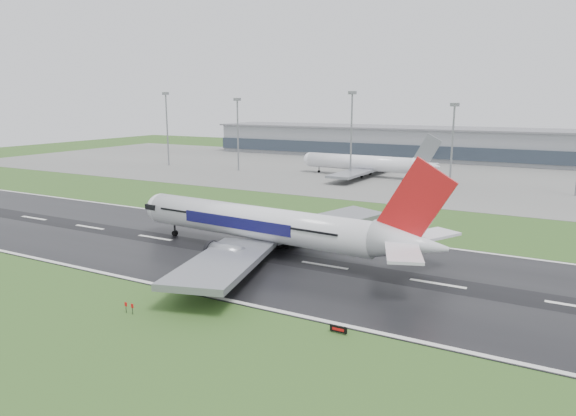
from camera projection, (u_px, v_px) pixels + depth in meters
The scene contains 11 objects.
ground at pixel (232, 251), 101.82m from camera, with size 520.00×520.00×0.00m, color #2C501D.
runway at pixel (232, 250), 101.81m from camera, with size 400.00×45.00×0.10m, color black.
apron at pixel (407, 173), 209.52m from camera, with size 400.00×130.00×0.08m, color slate.
terminal at pixel (441, 144), 259.69m from camera, with size 240.00×36.00×15.00m, color gray.
main_airliner at pixel (274, 205), 96.99m from camera, with size 65.75×62.62×19.41m, color silver, non-canonical shape.
parked_airliner at pixel (365, 155), 199.92m from camera, with size 56.88×52.96×16.67m, color white, non-canonical shape.
runway_sign at pixel (338, 330), 65.51m from camera, with size 2.30×0.26×1.04m, color black, non-canonical shape.
floodmast_0 at pixel (167, 131), 232.77m from camera, with size 0.64×0.64×31.49m, color gray.
floodmast_1 at pixel (238, 136), 215.31m from camera, with size 0.64×0.64×28.88m, color gray.
floodmast_2 at pixel (351, 137), 191.63m from camera, with size 0.64×0.64×31.22m, color gray.
floodmast_3 at pixel (452, 147), 175.07m from camera, with size 0.64×0.64×27.07m, color gray.
Camera 1 is at (56.23, -80.98, 28.99)m, focal length 32.24 mm.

